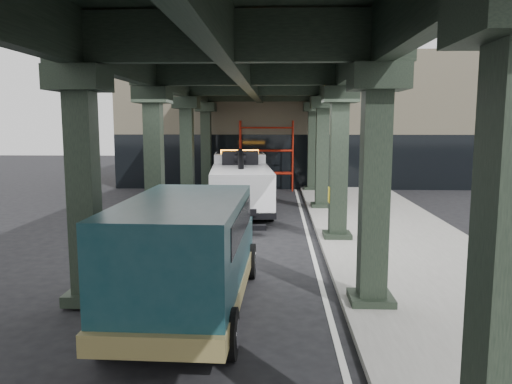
# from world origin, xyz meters

# --- Properties ---
(ground) EXTENTS (90.00, 90.00, 0.00)m
(ground) POSITION_xyz_m (0.00, 0.00, 0.00)
(ground) COLOR black
(ground) RESTS_ON ground
(sidewalk) EXTENTS (5.00, 40.00, 0.15)m
(sidewalk) POSITION_xyz_m (4.50, 2.00, 0.07)
(sidewalk) COLOR gray
(sidewalk) RESTS_ON ground
(lane_stripe) EXTENTS (0.12, 38.00, 0.01)m
(lane_stripe) POSITION_xyz_m (1.70, 2.00, 0.01)
(lane_stripe) COLOR silver
(lane_stripe) RESTS_ON ground
(viaduct) EXTENTS (7.40, 32.00, 6.40)m
(viaduct) POSITION_xyz_m (-0.40, 2.00, 5.46)
(viaduct) COLOR black
(viaduct) RESTS_ON ground
(building) EXTENTS (22.00, 10.00, 8.00)m
(building) POSITION_xyz_m (2.00, 20.00, 4.00)
(building) COLOR #C6B793
(building) RESTS_ON ground
(scaffolding) EXTENTS (3.08, 0.88, 4.00)m
(scaffolding) POSITION_xyz_m (0.00, 14.64, 2.11)
(scaffolding) COLOR #AC1E0D
(scaffolding) RESTS_ON ground
(tow_truck) EXTENTS (3.10, 8.57, 2.76)m
(tow_truck) POSITION_xyz_m (-0.99, 7.52, 1.34)
(tow_truck) COLOR black
(tow_truck) RESTS_ON ground
(towed_van) EXTENTS (2.52, 6.00, 2.41)m
(towed_van) POSITION_xyz_m (-1.15, -4.46, 1.30)
(towed_van) COLOR #103239
(towed_van) RESTS_ON ground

